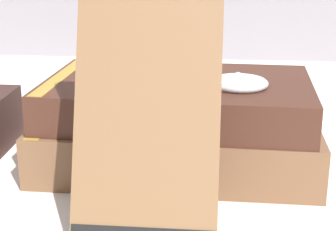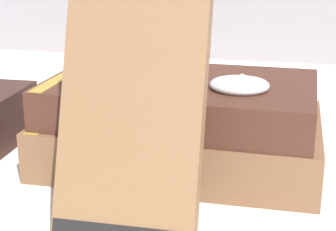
{
  "view_description": "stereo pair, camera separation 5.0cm",
  "coord_description": "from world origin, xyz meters",
  "px_view_note": "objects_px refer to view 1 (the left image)",
  "views": [
    {
      "loc": [
        0.04,
        -0.45,
        0.19
      ],
      "look_at": [
        -0.01,
        -0.01,
        0.05
      ],
      "focal_mm": 60.0,
      "sensor_mm": 36.0,
      "label": 1
    },
    {
      "loc": [
        0.09,
        -0.44,
        0.19
      ],
      "look_at": [
        -0.01,
        -0.01,
        0.05
      ],
      "focal_mm": 60.0,
      "sensor_mm": 36.0,
      "label": 2
    }
  ],
  "objects_px": {
    "pocket_watch": "(239,83)",
    "reading_glasses": "(133,104)",
    "book_flat_bottom": "(177,139)",
    "book_flat_top": "(176,98)",
    "book_leaning_front": "(148,124)"
  },
  "relations": [
    {
      "from": "reading_glasses",
      "to": "book_leaning_front",
      "type": "bearing_deg",
      "value": -67.33
    },
    {
      "from": "book_leaning_front",
      "to": "reading_glasses",
      "type": "relative_size",
      "value": 1.44
    },
    {
      "from": "book_flat_top",
      "to": "pocket_watch",
      "type": "bearing_deg",
      "value": -16.07
    },
    {
      "from": "pocket_watch",
      "to": "book_flat_top",
      "type": "bearing_deg",
      "value": 161.87
    },
    {
      "from": "book_flat_bottom",
      "to": "book_leaning_front",
      "type": "height_order",
      "value": "book_leaning_front"
    },
    {
      "from": "book_leaning_front",
      "to": "reading_glasses",
      "type": "height_order",
      "value": "book_leaning_front"
    },
    {
      "from": "book_flat_bottom",
      "to": "book_flat_top",
      "type": "relative_size",
      "value": 1.04
    },
    {
      "from": "book_flat_bottom",
      "to": "book_leaning_front",
      "type": "relative_size",
      "value": 1.47
    },
    {
      "from": "book_leaning_front",
      "to": "pocket_watch",
      "type": "relative_size",
      "value": 3.16
    },
    {
      "from": "pocket_watch",
      "to": "reading_glasses",
      "type": "bearing_deg",
      "value": 122.24
    },
    {
      "from": "book_flat_bottom",
      "to": "book_flat_top",
      "type": "xyz_separation_m",
      "value": [
        -0.0,
        -0.0,
        0.04
      ]
    },
    {
      "from": "book_leaning_front",
      "to": "pocket_watch",
      "type": "distance_m",
      "value": 0.12
    },
    {
      "from": "book_flat_bottom",
      "to": "pocket_watch",
      "type": "distance_m",
      "value": 0.08
    },
    {
      "from": "book_flat_top",
      "to": "reading_glasses",
      "type": "xyz_separation_m",
      "value": [
        -0.07,
        0.17,
        -0.06
      ]
    },
    {
      "from": "book_flat_bottom",
      "to": "book_flat_top",
      "type": "bearing_deg",
      "value": -116.42
    }
  ]
}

